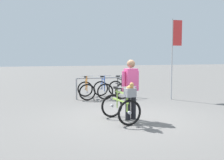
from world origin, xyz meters
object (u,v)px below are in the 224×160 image
Objects in this scene: racked_bike_black at (119,89)px; person_with_featured_bike at (131,87)px; racked_bike_orange at (86,90)px; banner_flag at (175,44)px; racked_bike_blue at (103,89)px; featured_bicycle at (122,104)px.

person_with_featured_bike is (-1.03, -3.85, 0.54)m from racked_bike_black.
racked_bike_orange is 0.37× the size of banner_flag.
racked_bike_black is (0.70, -0.04, 0.00)m from racked_bike_blue.
banner_flag is (1.95, -1.17, 1.86)m from racked_bike_black.
racked_bike_orange is 0.70m from racked_bike_blue.
person_with_featured_bike is (0.37, -3.92, 0.54)m from racked_bike_orange.
banner_flag reaches higher than racked_bike_black.
racked_bike_orange is 0.72× the size of person_with_featured_bike.
racked_bike_orange and racked_bike_blue have the same top height.
racked_bike_orange is 4.03m from banner_flag.
racked_bike_black is 4.29m from featured_bicycle.
racked_bike_blue is 4.16m from featured_bicycle.
person_with_featured_bike is 4.22m from banner_flag.
banner_flag reaches higher than racked_bike_orange.
featured_bicycle is 0.58m from person_with_featured_bike.
featured_bicycle is (0.05, -4.14, 0.12)m from racked_bike_orange.
racked_bike_blue is at bearing 155.50° from banner_flag.
banner_flag is (2.97, 2.68, 1.32)m from person_with_featured_bike.
featured_bicycle reaches higher than racked_bike_black.
person_with_featured_bike is (-0.33, -3.89, 0.54)m from racked_bike_blue.
racked_bike_orange is at bearing 90.67° from featured_bicycle.
racked_bike_blue is 0.71× the size of person_with_featured_bike.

